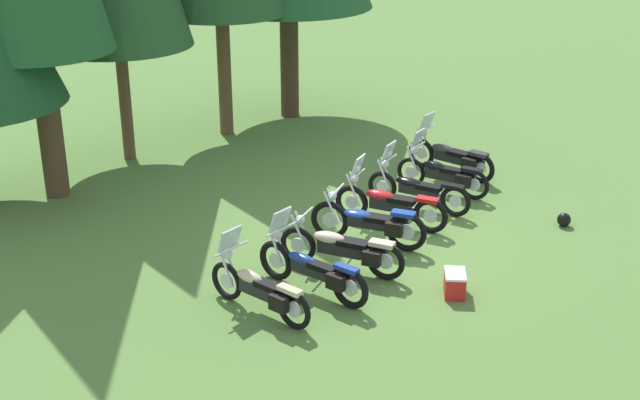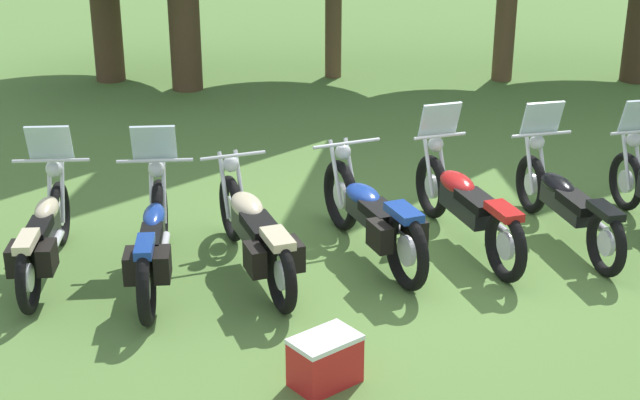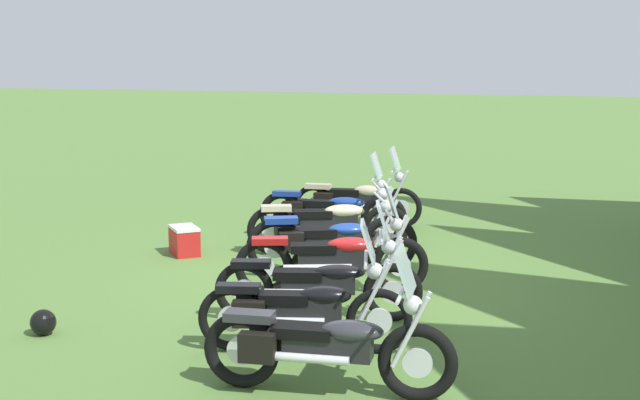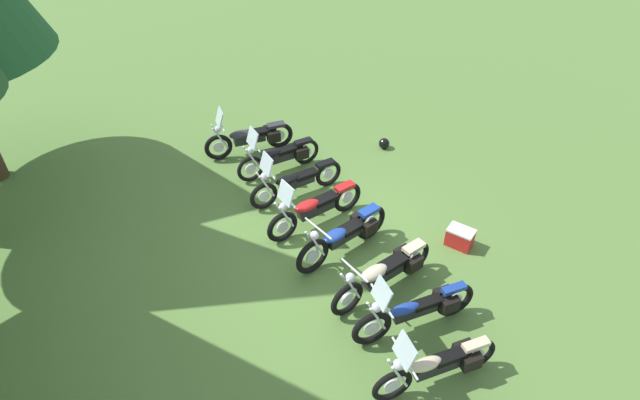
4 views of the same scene
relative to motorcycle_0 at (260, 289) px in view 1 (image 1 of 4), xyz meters
The scene contains 11 objects.
ground_plane 3.71m from the motorcycle_0, ahead, with size 80.00×80.00×0.00m, color #547A38.
motorcycle_0 is the anchor object (origin of this frame).
motorcycle_1 1.09m from the motorcycle_0, 10.37° to the right, with size 0.76×2.35×1.37m.
motorcycle_2 2.04m from the motorcycle_0, ahead, with size 1.03×2.31×1.01m.
motorcycle_3 3.23m from the motorcycle_0, ahead, with size 1.06×2.21×1.04m.
motorcycle_4 4.23m from the motorcycle_0, ahead, with size 0.87×2.33×1.37m.
motorcycle_5 5.32m from the motorcycle_0, ahead, with size 0.75×2.31×1.34m.
motorcycle_6 6.39m from the motorcycle_0, ahead, with size 0.79×2.15×1.35m.
motorcycle_7 7.49m from the motorcycle_0, ahead, with size 0.76×2.30×1.36m.
picnic_cooler 3.32m from the motorcycle_0, 37.93° to the right, with size 0.63×0.59×0.42m.
dropped_helmet 6.81m from the motorcycle_0, 18.41° to the right, with size 0.28×0.28×0.28m, color black.
Camera 1 is at (-12.27, -9.19, 7.10)m, focal length 48.21 mm.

